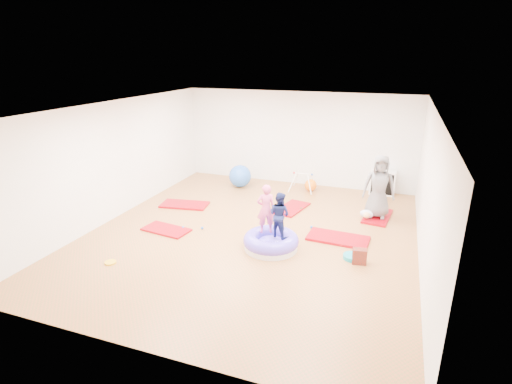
% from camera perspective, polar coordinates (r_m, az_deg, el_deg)
% --- Properties ---
extents(room, '(7.01, 8.01, 2.81)m').
position_cam_1_polar(room, '(8.50, -0.69, 2.56)').
color(room, '#B26335').
rests_on(room, ground).
extents(gym_mat_front_left, '(1.14, 0.68, 0.04)m').
position_cam_1_polar(gym_mat_front_left, '(9.38, -12.71, -5.27)').
color(gym_mat_front_left, maroon).
rests_on(gym_mat_front_left, ground).
extents(gym_mat_mid_left, '(1.31, 0.80, 0.05)m').
position_cam_1_polar(gym_mat_mid_left, '(10.80, -10.18, -1.79)').
color(gym_mat_mid_left, maroon).
rests_on(gym_mat_mid_left, ground).
extents(gym_mat_center_back, '(0.79, 1.22, 0.05)m').
position_cam_1_polar(gym_mat_center_back, '(10.44, 5.11, -2.31)').
color(gym_mat_center_back, maroon).
rests_on(gym_mat_center_back, ground).
extents(gym_mat_right, '(1.34, 0.72, 0.05)m').
position_cam_1_polar(gym_mat_right, '(8.92, 11.63, -6.49)').
color(gym_mat_right, maroon).
rests_on(gym_mat_right, ground).
extents(gym_mat_rear_right, '(0.71, 1.22, 0.05)m').
position_cam_1_polar(gym_mat_rear_right, '(10.32, 16.93, -3.34)').
color(gym_mat_rear_right, maroon).
rests_on(gym_mat_rear_right, ground).
extents(inflatable_cushion, '(1.15, 1.15, 0.36)m').
position_cam_1_polar(inflatable_cushion, '(8.32, 2.15, -7.15)').
color(inflatable_cushion, white).
rests_on(inflatable_cushion, ground).
extents(child_pink, '(0.46, 0.40, 1.05)m').
position_cam_1_polar(child_pink, '(8.19, 1.42, -2.10)').
color(child_pink, '#E8548D').
rests_on(child_pink, inflatable_cushion).
extents(child_navy, '(0.56, 0.50, 0.95)m').
position_cam_1_polar(child_navy, '(8.04, 3.38, -2.93)').
color(child_navy, '#141B50').
rests_on(child_navy, inflatable_cushion).
extents(adult_caregiver, '(0.79, 0.55, 1.54)m').
position_cam_1_polar(adult_caregiver, '(9.99, 17.17, 0.75)').
color(adult_caregiver, slate).
rests_on(adult_caregiver, gym_mat_rear_right).
extents(infant, '(0.34, 0.34, 0.20)m').
position_cam_1_polar(infant, '(10.05, 15.57, -3.05)').
color(infant, silver).
rests_on(infant, gym_mat_rear_right).
extents(ball_pit_balls, '(3.64, 2.51, 0.07)m').
position_cam_1_polar(ball_pit_balls, '(9.11, 1.76, -5.46)').
color(ball_pit_balls, '#168322').
rests_on(ball_pit_balls, ground).
extents(exercise_ball_blue, '(0.67, 0.67, 0.67)m').
position_cam_1_polar(exercise_ball_blue, '(12.06, -2.29, 2.29)').
color(exercise_ball_blue, blue).
rests_on(exercise_ball_blue, ground).
extents(exercise_ball_orange, '(0.36, 0.36, 0.36)m').
position_cam_1_polar(exercise_ball_orange, '(11.82, 7.81, 0.98)').
color(exercise_ball_orange, orange).
rests_on(exercise_ball_orange, ground).
extents(infant_play_gym, '(0.72, 0.68, 0.55)m').
position_cam_1_polar(infant_play_gym, '(11.72, 6.69, 1.84)').
color(infant_play_gym, white).
rests_on(infant_play_gym, ground).
extents(cube_shelf, '(0.70, 0.34, 0.70)m').
position_cam_1_polar(cube_shelf, '(11.94, 17.61, 1.28)').
color(cube_shelf, white).
rests_on(cube_shelf, ground).
extents(balance_disc, '(0.36, 0.36, 0.08)m').
position_cam_1_polar(balance_disc, '(8.18, 13.60, -8.99)').
color(balance_disc, '#1394AE').
rests_on(balance_disc, ground).
extents(backpack, '(0.29, 0.20, 0.31)m').
position_cam_1_polar(backpack, '(7.98, 14.56, -8.90)').
color(backpack, maroon).
rests_on(backpack, ground).
extents(yellow_toy, '(0.22, 0.22, 0.03)m').
position_cam_1_polar(yellow_toy, '(8.30, -20.08, -9.43)').
color(yellow_toy, yellow).
rests_on(yellow_toy, ground).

